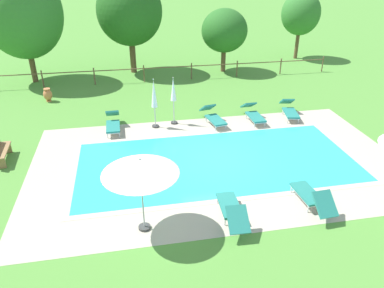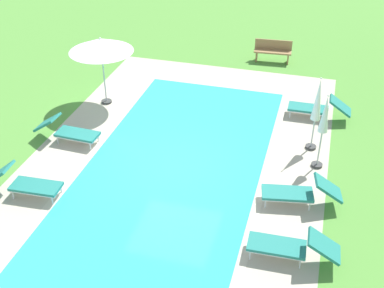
% 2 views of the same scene
% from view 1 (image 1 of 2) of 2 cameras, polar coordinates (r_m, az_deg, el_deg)
% --- Properties ---
extents(ground_plane, '(160.00, 160.00, 0.00)m').
position_cam_1_polar(ground_plane, '(14.43, 3.89, -2.71)').
color(ground_plane, '#518E38').
extents(pool_deck_paving, '(14.26, 8.48, 0.01)m').
position_cam_1_polar(pool_deck_paving, '(14.43, 3.89, -2.70)').
color(pool_deck_paving, '#B2A893').
rests_on(pool_deck_paving, ground).
extents(swimming_pool_water, '(10.66, 4.89, 0.01)m').
position_cam_1_polar(swimming_pool_water, '(14.42, 3.89, -2.69)').
color(swimming_pool_water, '#2DB7C6').
rests_on(swimming_pool_water, ground).
extents(pool_coping_rim, '(11.14, 5.37, 0.01)m').
position_cam_1_polar(pool_coping_rim, '(14.42, 3.89, -2.68)').
color(pool_coping_rim, '#C0B59F').
rests_on(pool_coping_rim, ground).
extents(sun_lounger_north_near_steps, '(0.68, 2.05, 0.79)m').
position_cam_1_polar(sun_lounger_north_near_steps, '(18.07, 9.50, 4.68)').
color(sun_lounger_north_near_steps, '#237A70').
rests_on(sun_lounger_north_near_steps, ground).
extents(sun_lounger_north_mid, '(0.69, 2.04, 0.81)m').
position_cam_1_polar(sun_lounger_north_mid, '(11.32, 6.19, -10.03)').
color(sun_lounger_north_mid, '#237A70').
rests_on(sun_lounger_north_mid, ground).
extents(sun_lounger_north_far, '(0.95, 2.08, 0.83)m').
position_cam_1_polar(sun_lounger_north_far, '(17.51, 3.32, 4.30)').
color(sun_lounger_north_far, '#237A70').
rests_on(sun_lounger_north_far, ground).
extents(sun_lounger_north_end, '(0.62, 2.03, 0.81)m').
position_cam_1_polar(sun_lounger_north_end, '(17.20, -12.17, 3.25)').
color(sun_lounger_north_end, '#237A70').
rests_on(sun_lounger_north_end, ground).
extents(sun_lounger_south_near_corner, '(0.97, 2.10, 0.79)m').
position_cam_1_polar(sun_lounger_south_near_corner, '(18.91, 14.89, 5.16)').
color(sun_lounger_south_near_corner, '#237A70').
rests_on(sun_lounger_south_near_corner, ground).
extents(sun_lounger_south_mid, '(0.71, 2.01, 0.87)m').
position_cam_1_polar(sun_lounger_south_mid, '(12.38, 18.11, -7.74)').
color(sun_lounger_south_mid, '#237A70').
rests_on(sun_lounger_south_mid, ground).
extents(patio_umbrella_open_by_bench, '(2.14, 2.14, 2.40)m').
position_cam_1_polar(patio_umbrella_open_by_bench, '(10.01, -8.06, -3.49)').
color(patio_umbrella_open_by_bench, '#383838').
rests_on(patio_umbrella_open_by_bench, ground).
extents(patio_umbrella_closed_row_west, '(0.32, 0.32, 2.34)m').
position_cam_1_polar(patio_umbrella_closed_row_west, '(16.79, -5.90, 7.35)').
color(patio_umbrella_closed_row_west, '#383838').
rests_on(patio_umbrella_closed_row_west, ground).
extents(patio_umbrella_closed_row_centre, '(0.32, 0.32, 2.28)m').
position_cam_1_polar(patio_umbrella_closed_row_centre, '(17.10, -2.90, 7.88)').
color(patio_umbrella_closed_row_centre, '#383838').
rests_on(patio_umbrella_closed_row_centre, ground).
extents(wooden_bench_lawn_side, '(0.55, 1.53, 0.87)m').
position_cam_1_polar(wooden_bench_lawn_side, '(16.06, -27.66, -0.84)').
color(wooden_bench_lawn_side, '#937047').
rests_on(wooden_bench_lawn_side, ground).
extents(terracotta_urn_near_fence, '(0.47, 0.47, 0.74)m').
position_cam_1_polar(terracotta_urn_near_fence, '(21.73, -21.46, 7.15)').
color(terracotta_urn_near_fence, '#C67547').
rests_on(terracotta_urn_near_fence, ground).
extents(perimeter_fence, '(21.43, 0.08, 1.05)m').
position_cam_1_polar(perimeter_fence, '(23.85, -3.76, 11.41)').
color(perimeter_fence, brown).
rests_on(perimeter_fence, ground).
extents(tree_far_west, '(4.65, 4.65, 6.84)m').
position_cam_1_polar(tree_far_west, '(24.94, -24.86, 17.96)').
color(tree_far_west, brown).
rests_on(tree_far_west, ground).
extents(tree_west_mid, '(2.85, 2.85, 4.90)m').
position_cam_1_polar(tree_west_mid, '(29.94, 16.52, 18.82)').
color(tree_west_mid, brown).
rests_on(tree_west_mid, ground).
extents(tree_centre, '(4.19, 4.19, 6.18)m').
position_cam_1_polar(tree_centre, '(25.31, -9.67, 19.64)').
color(tree_centre, brown).
rests_on(tree_centre, ground).
extents(tree_east_mid, '(3.04, 3.04, 4.14)m').
position_cam_1_polar(tree_east_mid, '(25.47, 5.05, 17.09)').
color(tree_east_mid, brown).
rests_on(tree_east_mid, ground).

